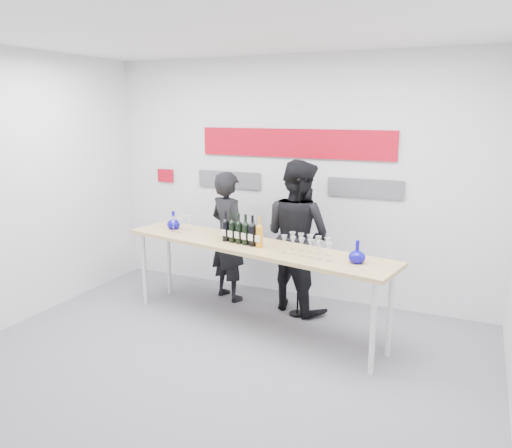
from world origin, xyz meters
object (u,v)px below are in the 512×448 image
object	(u,v)px
presenter_right	(297,236)
mic_stand	(298,275)
presenter_left	(228,236)
tasting_table	(252,251)

from	to	relation	value
presenter_right	mic_stand	xyz separation A→B (m)	(0.08, -0.20, -0.41)
mic_stand	presenter_right	bearing A→B (deg)	124.66
mic_stand	presenter_left	bearing A→B (deg)	-177.90
presenter_right	mic_stand	world-z (taller)	presenter_right
tasting_table	presenter_right	bearing A→B (deg)	80.94
tasting_table	presenter_right	world-z (taller)	presenter_right
presenter_left	presenter_right	xyz separation A→B (m)	(0.90, 0.03, 0.09)
mic_stand	tasting_table	bearing A→B (deg)	-112.27
presenter_left	presenter_right	world-z (taller)	presenter_right
tasting_table	presenter_right	distance (m)	0.76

